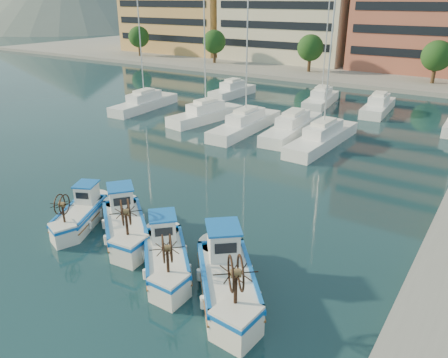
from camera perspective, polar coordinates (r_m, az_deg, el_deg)
ground at (r=21.26m, az=-12.82°, el=-10.38°), size 300.00×300.00×0.00m
hill_west at (r=196.30m, az=-18.91°, el=18.20°), size 180.00×180.00×60.00m
yacht_marina at (r=44.27m, az=10.41°, el=8.09°), size 41.21×23.15×11.50m
fishing_boat_a at (r=24.76m, az=-18.17°, el=-4.16°), size 3.12×4.18×2.52m
fishing_boat_b at (r=22.88m, az=-12.88°, el=-5.48°), size 4.74×4.37×2.97m
fishing_boat_c at (r=19.97m, az=-7.66°, el=-9.69°), size 4.32×4.33×2.81m
fishing_boat_d at (r=18.20m, az=0.41°, el=-12.58°), size 4.81×5.10×3.22m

